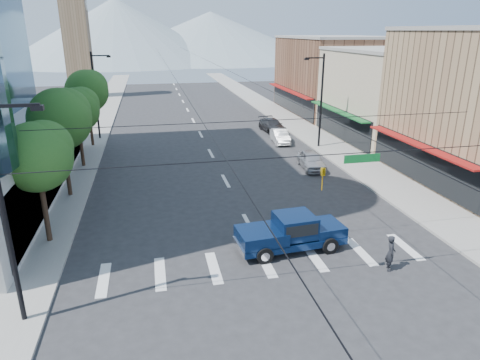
% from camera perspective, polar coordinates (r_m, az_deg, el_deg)
% --- Properties ---
extents(ground, '(160.00, 160.00, 0.00)m').
position_cam_1_polar(ground, '(20.70, 5.02, -12.86)').
color(ground, '#28282B').
rests_on(ground, ground).
extents(sidewalk_left, '(4.00, 120.00, 0.15)m').
position_cam_1_polar(sidewalk_left, '(58.14, -18.41, 7.51)').
color(sidewalk_left, gray).
rests_on(sidewalk_left, ground).
extents(sidewalk_right, '(4.00, 120.00, 0.15)m').
position_cam_1_polar(sidewalk_right, '(60.29, 5.08, 8.81)').
color(sidewalk_right, gray).
rests_on(sidewalk_right, ground).
extents(shop_mid, '(12.00, 14.00, 9.00)m').
position_cam_1_polar(shop_mid, '(48.38, 20.16, 10.45)').
color(shop_mid, tan).
rests_on(shop_mid, ground).
extents(shop_far, '(12.00, 18.00, 10.00)m').
position_cam_1_polar(shop_far, '(62.39, 12.47, 13.37)').
color(shop_far, brown).
rests_on(shop_far, ground).
extents(clock_tower, '(4.80, 4.80, 20.40)m').
position_cam_1_polar(clock_tower, '(79.50, -21.02, 17.86)').
color(clock_tower, '#8C6B4C').
rests_on(clock_tower, ground).
extents(mountain_left, '(80.00, 80.00, 22.00)m').
position_cam_1_polar(mountain_left, '(166.99, -16.06, 18.62)').
color(mountain_left, gray).
rests_on(mountain_left, ground).
extents(mountain_right, '(90.00, 90.00, 18.00)m').
position_cam_1_polar(mountain_right, '(178.53, -3.92, 18.64)').
color(mountain_right, gray).
rests_on(mountain_right, ground).
extents(tree_near, '(3.65, 3.64, 6.71)m').
position_cam_1_polar(tree_near, '(24.28, -25.20, 3.13)').
color(tree_near, black).
rests_on(tree_near, ground).
extents(tree_midnear, '(4.09, 4.09, 7.52)m').
position_cam_1_polar(tree_midnear, '(30.83, -22.64, 7.75)').
color(tree_midnear, black).
rests_on(tree_midnear, ground).
extents(tree_midfar, '(3.65, 3.64, 6.71)m').
position_cam_1_polar(tree_midfar, '(37.74, -20.74, 8.93)').
color(tree_midfar, black).
rests_on(tree_midfar, ground).
extents(tree_far, '(4.09, 4.09, 7.52)m').
position_cam_1_polar(tree_far, '(44.51, -19.60, 11.26)').
color(tree_far, black).
rests_on(tree_far, ground).
extents(signal_rig, '(21.80, 0.20, 9.00)m').
position_cam_1_polar(signal_rig, '(17.82, 6.96, -1.72)').
color(signal_rig, black).
rests_on(signal_rig, ground).
extents(lamp_pole_nw, '(2.00, 0.25, 9.00)m').
position_cam_1_polar(lamp_pole_nw, '(47.40, -18.60, 11.00)').
color(lamp_pole_nw, black).
rests_on(lamp_pole_nw, ground).
extents(lamp_pole_ne, '(2.00, 0.25, 9.00)m').
position_cam_1_polar(lamp_pole_ne, '(42.32, 10.64, 10.77)').
color(lamp_pole_ne, black).
rests_on(lamp_pole_ne, ground).
extents(pickup_truck, '(5.93, 2.63, 1.96)m').
position_cam_1_polar(pickup_truck, '(22.71, 6.73, -6.89)').
color(pickup_truck, '#08193C').
rests_on(pickup_truck, ground).
extents(pedestrian, '(0.64, 0.77, 1.81)m').
position_cam_1_polar(pedestrian, '(22.04, 19.45, -9.16)').
color(pedestrian, black).
rests_on(pedestrian, ground).
extents(parked_car_near, '(2.16, 4.47, 1.47)m').
position_cam_1_polar(parked_car_near, '(36.37, 9.46, 2.66)').
color(parked_car_near, '#A4A4A8').
rests_on(parked_car_near, ground).
extents(parked_car_mid, '(1.84, 4.30, 1.38)m').
position_cam_1_polar(parked_car_mid, '(44.50, 5.37, 5.84)').
color(parked_car_mid, silver).
rests_on(parked_car_mid, ground).
extents(parked_car_far, '(2.45, 5.18, 1.46)m').
position_cam_1_polar(parked_car_far, '(49.39, 4.32, 7.26)').
color(parked_car_far, '#2F2E31').
rests_on(parked_car_far, ground).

